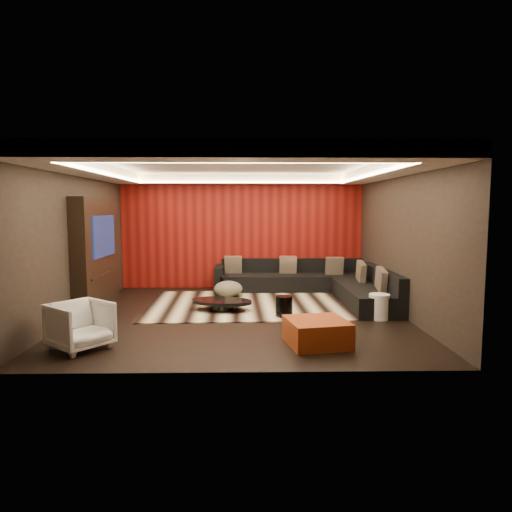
{
  "coord_description": "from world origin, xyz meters",
  "views": [
    {
      "loc": [
        0.11,
        -8.39,
        1.99
      ],
      "look_at": [
        0.3,
        0.6,
        1.05
      ],
      "focal_mm": 32.0,
      "sensor_mm": 36.0,
      "label": 1
    }
  ],
  "objects_px": {
    "white_side_table": "(379,307)",
    "sectional_sofa": "(318,284)",
    "orange_ottoman": "(317,332)",
    "coffee_table": "(221,305)",
    "drum_stool": "(284,306)",
    "armchair": "(80,326)"
  },
  "relations": [
    {
      "from": "drum_stool",
      "to": "white_side_table",
      "type": "height_order",
      "value": "white_side_table"
    },
    {
      "from": "armchair",
      "to": "drum_stool",
      "type": "bearing_deg",
      "value": -19.21
    },
    {
      "from": "sectional_sofa",
      "to": "drum_stool",
      "type": "bearing_deg",
      "value": -114.66
    },
    {
      "from": "orange_ottoman",
      "to": "sectional_sofa",
      "type": "height_order",
      "value": "sectional_sofa"
    },
    {
      "from": "coffee_table",
      "to": "sectional_sofa",
      "type": "distance_m",
      "value": 2.61
    },
    {
      "from": "white_side_table",
      "to": "orange_ottoman",
      "type": "bearing_deg",
      "value": -131.8
    },
    {
      "from": "coffee_table",
      "to": "orange_ottoman",
      "type": "xyz_separation_m",
      "value": [
        1.52,
        -2.22,
        0.07
      ]
    },
    {
      "from": "sectional_sofa",
      "to": "coffee_table",
      "type": "bearing_deg",
      "value": -144.15
    },
    {
      "from": "sectional_sofa",
      "to": "white_side_table",
      "type": "bearing_deg",
      "value": -71.06
    },
    {
      "from": "coffee_table",
      "to": "drum_stool",
      "type": "relative_size",
      "value": 3.25
    },
    {
      "from": "white_side_table",
      "to": "orange_ottoman",
      "type": "distance_m",
      "value": 2.04
    },
    {
      "from": "drum_stool",
      "to": "sectional_sofa",
      "type": "xyz_separation_m",
      "value": [
        0.93,
        2.04,
        0.06
      ]
    },
    {
      "from": "drum_stool",
      "to": "coffee_table",
      "type": "bearing_deg",
      "value": 156.57
    },
    {
      "from": "white_side_table",
      "to": "armchair",
      "type": "bearing_deg",
      "value": -160.78
    },
    {
      "from": "orange_ottoman",
      "to": "coffee_table",
      "type": "bearing_deg",
      "value": 124.35
    },
    {
      "from": "white_side_table",
      "to": "sectional_sofa",
      "type": "height_order",
      "value": "sectional_sofa"
    },
    {
      "from": "orange_ottoman",
      "to": "sectional_sofa",
      "type": "bearing_deg",
      "value": 81.03
    },
    {
      "from": "orange_ottoman",
      "to": "white_side_table",
      "type": "bearing_deg",
      "value": 48.2
    },
    {
      "from": "coffee_table",
      "to": "white_side_table",
      "type": "relative_size",
      "value": 2.62
    },
    {
      "from": "drum_stool",
      "to": "armchair",
      "type": "bearing_deg",
      "value": -148.73
    },
    {
      "from": "armchair",
      "to": "white_side_table",
      "type": "bearing_deg",
      "value": -31.26
    },
    {
      "from": "white_side_table",
      "to": "drum_stool",
      "type": "bearing_deg",
      "value": 173.46
    }
  ]
}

